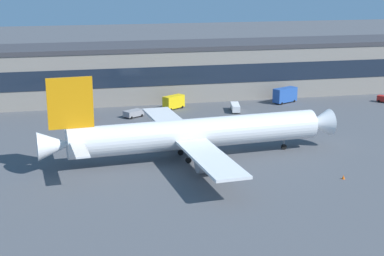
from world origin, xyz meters
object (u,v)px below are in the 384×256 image
object	(u,v)px
catering_truck	(285,95)
traffic_cone_0	(343,177)
crew_van	(82,114)
belt_loader	(235,107)
airliner	(192,134)
stair_truck	(173,102)
pushback_tractor	(134,113)

from	to	relation	value
catering_truck	traffic_cone_0	distance (m)	61.90
crew_van	traffic_cone_0	size ratio (longest dim) A/B	7.38
belt_loader	crew_van	distance (m)	39.20
crew_van	airliner	bearing A→B (deg)	-61.54
belt_loader	stair_truck	xyz separation A→B (m)	(-15.19, 6.14, 0.83)
belt_loader	catering_truck	bearing A→B (deg)	22.50
catering_truck	crew_van	size ratio (longest dim) A/B	1.43
crew_van	stair_truck	xyz separation A→B (m)	(24.00, 6.53, 0.52)
belt_loader	pushback_tractor	bearing A→B (deg)	-179.09
stair_truck	crew_van	bearing A→B (deg)	-164.78
airliner	traffic_cone_0	distance (m)	29.40
stair_truck	catering_truck	bearing A→B (deg)	1.26
catering_truck	pushback_tractor	world-z (taller)	catering_truck
catering_truck	traffic_cone_0	xyz separation A→B (m)	(-13.00, -60.49, -1.93)
catering_truck	pushback_tractor	size ratio (longest dim) A/B	1.40
traffic_cone_0	crew_van	bearing A→B (deg)	128.72
crew_van	stair_truck	size ratio (longest dim) A/B	0.84
catering_truck	stair_truck	xyz separation A→B (m)	(-31.70, -0.70, -0.31)
traffic_cone_0	pushback_tractor	bearing A→B (deg)	119.46
pushback_tractor	stair_truck	distance (m)	13.15
catering_truck	stair_truck	distance (m)	31.71
pushback_tractor	stair_truck	world-z (taller)	stair_truck
airliner	catering_truck	bearing A→B (deg)	49.94
pushback_tractor	crew_van	bearing A→B (deg)	179.84
airliner	crew_van	bearing A→B (deg)	118.46
airliner	crew_van	world-z (taller)	airliner
stair_truck	airliner	bearing A→B (deg)	-96.13
airliner	crew_van	xyz separation A→B (m)	(-19.45, 35.88, -3.52)
stair_truck	belt_loader	bearing A→B (deg)	-22.02
pushback_tractor	stair_truck	xyz separation A→B (m)	(11.36, 6.56, 0.93)
crew_van	pushback_tractor	bearing A→B (deg)	-0.16
belt_loader	crew_van	world-z (taller)	crew_van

